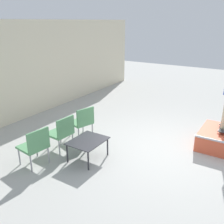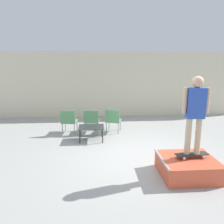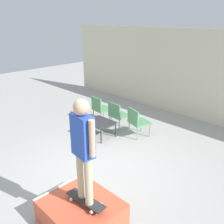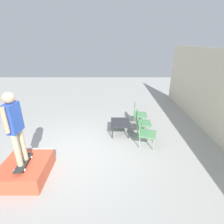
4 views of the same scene
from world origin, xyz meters
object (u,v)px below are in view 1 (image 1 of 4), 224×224
at_px(skateboard_on_ramp, 224,127).
at_px(patio_chair_left, 35,145).
at_px(coffee_table, 88,142).
at_px(patio_chair_center, 62,131).
at_px(patio_chair_right, 82,121).
at_px(skate_ramp_box, 223,139).

distance_m(skateboard_on_ramp, patio_chair_left, 4.49).
relative_size(skateboard_on_ramp, coffee_table, 0.93).
distance_m(coffee_table, patio_chair_center, 0.77).
xyz_separation_m(skateboard_on_ramp, patio_chair_right, (-1.55, 3.22, 0.00)).
bearing_deg(coffee_table, patio_chair_center, 90.45).
relative_size(skateboard_on_ramp, patio_chair_left, 0.88).
distance_m(skate_ramp_box, skateboard_on_ramp, 0.30).
xyz_separation_m(skateboard_on_ramp, coffee_table, (-2.33, 2.44, -0.09)).
xyz_separation_m(patio_chair_left, patio_chair_center, (0.81, -0.00, 0.00)).
relative_size(coffee_table, patio_chair_right, 0.95).
bearing_deg(patio_chair_left, patio_chair_right, -172.99).
xyz_separation_m(coffee_table, patio_chair_center, (-0.01, 0.77, 0.09)).
height_order(skateboard_on_ramp, patio_chair_left, patio_chair_left).
xyz_separation_m(skate_ramp_box, patio_chair_left, (-3.05, 3.25, 0.29)).
height_order(patio_chair_center, patio_chair_right, same).
relative_size(coffee_table, patio_chair_left, 0.95).
bearing_deg(coffee_table, patio_chair_right, 44.71).
xyz_separation_m(skateboard_on_ramp, patio_chair_center, (-2.33, 3.21, 0.00)).
bearing_deg(patio_chair_right, coffee_table, 60.98).
height_order(coffee_table, patio_chair_right, patio_chair_right).
height_order(coffee_table, patio_chair_left, patio_chair_left).
bearing_deg(patio_chair_right, patio_chair_center, 16.51).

